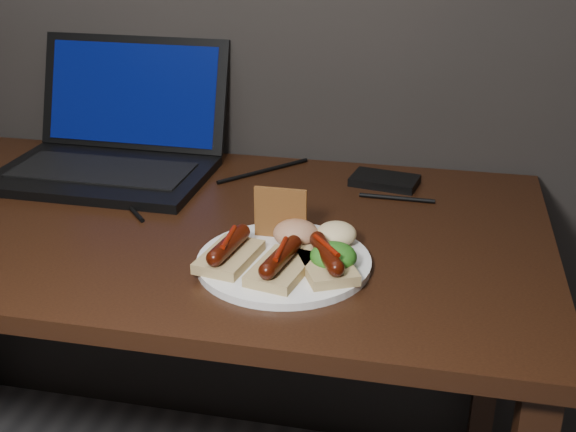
{
  "coord_description": "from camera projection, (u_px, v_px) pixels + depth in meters",
  "views": [
    {
      "loc": [
        0.49,
        0.3,
        1.27
      ],
      "look_at": [
        0.28,
        1.28,
        0.82
      ],
      "focal_mm": 45.0,
      "sensor_mm": 36.0,
      "label": 1
    }
  ],
  "objects": [
    {
      "name": "desk",
      "position": [
        149.0,
        260.0,
        1.31
      ],
      "size": [
        1.4,
        0.7,
        0.75
      ],
      "color": "black",
      "rests_on": "ground"
    },
    {
      "name": "desk_cables",
      "position": [
        165.0,
        184.0,
        1.4
      ],
      "size": [
        0.99,
        0.37,
        0.01
      ],
      "color": "black",
      "rests_on": "desk"
    },
    {
      "name": "bread_sausage_left",
      "position": [
        229.0,
        251.0,
        1.09
      ],
      "size": [
        0.09,
        0.13,
        0.04
      ],
      "color": "tan",
      "rests_on": "plate"
    },
    {
      "name": "bread_sausage_right",
      "position": [
        326.0,
        260.0,
        1.06
      ],
      "size": [
        0.11,
        0.13,
        0.04
      ],
      "color": "tan",
      "rests_on": "plate"
    },
    {
      "name": "crispbread",
      "position": [
        280.0,
        213.0,
        1.15
      ],
      "size": [
        0.08,
        0.01,
        0.08
      ],
      "primitive_type": "cube",
      "color": "#935C28",
      "rests_on": "plate"
    },
    {
      "name": "salad_greens",
      "position": [
        333.0,
        256.0,
        1.07
      ],
      "size": [
        0.07,
        0.07,
        0.04
      ],
      "primitive_type": "ellipsoid",
      "color": "#1C5511",
      "rests_on": "plate"
    },
    {
      "name": "plate",
      "position": [
        284.0,
        262.0,
        1.1
      ],
      "size": [
        0.33,
        0.33,
        0.01
      ],
      "primitive_type": "cylinder",
      "rotation": [
        0.0,
        0.0,
        -0.26
      ],
      "color": "white",
      "rests_on": "desk"
    },
    {
      "name": "salsa_mound",
      "position": [
        296.0,
        233.0,
        1.14
      ],
      "size": [
        0.07,
        0.07,
        0.04
      ],
      "primitive_type": "ellipsoid",
      "color": "maroon",
      "rests_on": "plate"
    },
    {
      "name": "laptop",
      "position": [
        114.0,
        145.0,
        1.47
      ],
      "size": [
        0.42,
        0.36,
        0.25
      ],
      "color": "black",
      "rests_on": "desk"
    },
    {
      "name": "bread_sausage_center",
      "position": [
        281.0,
        264.0,
        1.05
      ],
      "size": [
        0.09,
        0.13,
        0.04
      ],
      "color": "tan",
      "rests_on": "plate"
    },
    {
      "name": "coleslaw_mound",
      "position": [
        336.0,
        234.0,
        1.14
      ],
      "size": [
        0.06,
        0.06,
        0.04
      ],
      "primitive_type": "ellipsoid",
      "color": "beige",
      "rests_on": "plate"
    },
    {
      "name": "hard_drive",
      "position": [
        385.0,
        181.0,
        1.41
      ],
      "size": [
        0.14,
        0.1,
        0.02
      ],
      "primitive_type": "cube",
      "rotation": [
        0.0,
        0.0,
        -0.18
      ],
      "color": "black",
      "rests_on": "desk"
    }
  ]
}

